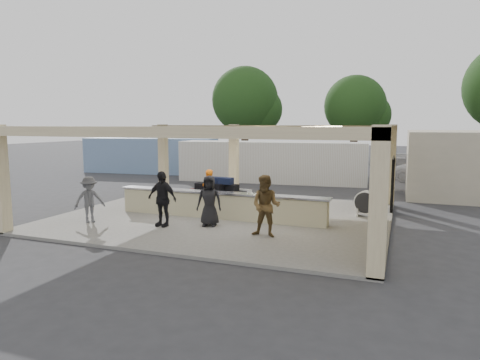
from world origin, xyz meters
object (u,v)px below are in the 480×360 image
at_px(passenger_c, 89,200).
at_px(luggage_cart, 216,193).
at_px(baggage_handler, 208,190).
at_px(container_blue, 150,155).
at_px(baggage_counter, 219,205).
at_px(car_white_a, 438,172).
at_px(drum_fan, 366,203).
at_px(car_dark, 405,168).
at_px(passenger_b, 162,199).
at_px(passenger_d, 209,201).
at_px(container_white, 272,162).
at_px(passenger_a, 266,206).

bearing_deg(passenger_c, luggage_cart, -10.09).
distance_m(baggage_handler, container_blue, 15.53).
relative_size(baggage_counter, car_white_a, 1.70).
height_order(drum_fan, car_dark, car_dark).
relative_size(luggage_cart, passenger_b, 1.42).
bearing_deg(drum_fan, passenger_d, -133.06).
distance_m(baggage_handler, passenger_c, 4.50).
bearing_deg(baggage_counter, passenger_d, -82.10).
height_order(luggage_cart, car_dark, luggage_cart).
relative_size(passenger_d, container_white, 0.15).
height_order(baggage_counter, passenger_b, passenger_b).
distance_m(baggage_handler, passenger_d, 2.45).
distance_m(luggage_cart, container_white, 10.05).
bearing_deg(passenger_a, drum_fan, 57.87).
height_order(passenger_b, container_blue, container_blue).
height_order(passenger_d, container_white, container_white).
xyz_separation_m(luggage_cart, passenger_a, (2.97, -2.92, 0.21)).
bearing_deg(luggage_cart, car_white_a, 70.74).
relative_size(luggage_cart, car_white_a, 0.56).
bearing_deg(baggage_handler, passenger_b, 9.85).
distance_m(drum_fan, container_blue, 19.22).
xyz_separation_m(baggage_counter, passenger_a, (2.40, -1.90, 0.47)).
relative_size(passenger_b, car_dark, 0.47).
distance_m(luggage_cart, passenger_b, 2.97).
xyz_separation_m(passenger_a, car_dark, (4.07, 17.62, -0.39)).
bearing_deg(baggage_counter, baggage_handler, 132.87).
relative_size(car_dark, container_white, 0.35).
relative_size(car_dark, container_blue, 0.41).
relative_size(passenger_c, container_blue, 0.17).
bearing_deg(passenger_d, container_white, 84.34).
height_order(baggage_counter, passenger_a, passenger_a).
height_order(passenger_a, passenger_c, passenger_a).
height_order(passenger_a, passenger_b, passenger_a).
bearing_deg(baggage_counter, car_dark, 67.61).
height_order(passenger_a, container_white, container_white).
bearing_deg(passenger_b, luggage_cart, 80.00).
distance_m(drum_fan, passenger_d, 6.02).
height_order(baggage_counter, drum_fan, baggage_counter).
xyz_separation_m(luggage_cart, car_white_a, (8.88, 12.81, -0.16)).
height_order(passenger_a, car_white_a, passenger_a).
distance_m(baggage_handler, container_white, 10.08).
bearing_deg(car_dark, passenger_d, 166.90).
bearing_deg(container_white, drum_fan, -58.76).
xyz_separation_m(passenger_a, container_white, (-3.69, 12.94, 0.18)).
distance_m(luggage_cart, passenger_d, 2.39).
distance_m(luggage_cart, passenger_c, 4.76).
bearing_deg(car_white_a, passenger_b, 168.79).
relative_size(baggage_handler, passenger_c, 1.03).
distance_m(baggage_handler, passenger_b, 2.84).
distance_m(baggage_counter, car_white_a, 16.14).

